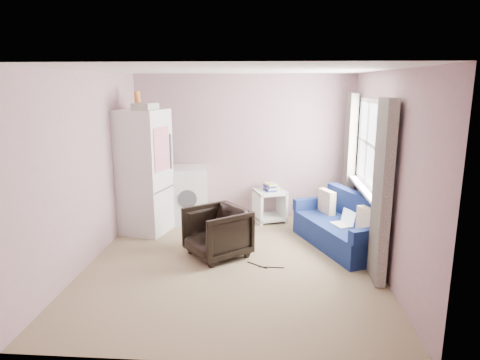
{
  "coord_description": "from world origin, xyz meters",
  "views": [
    {
      "loc": [
        0.47,
        -5.3,
        2.35
      ],
      "look_at": [
        0.05,
        0.6,
        1.0
      ],
      "focal_mm": 32.0,
      "sensor_mm": 36.0,
      "label": 1
    }
  ],
  "objects_px": {
    "side_table": "(270,203)",
    "washing_machine": "(188,193)",
    "sofa": "(345,228)",
    "fridge": "(144,171)",
    "armchair": "(217,230)"
  },
  "relations": [
    {
      "from": "side_table",
      "to": "washing_machine",
      "type": "bearing_deg",
      "value": -176.4
    },
    {
      "from": "side_table",
      "to": "sofa",
      "type": "relative_size",
      "value": 0.36
    },
    {
      "from": "washing_machine",
      "to": "side_table",
      "type": "relative_size",
      "value": 1.41
    },
    {
      "from": "washing_machine",
      "to": "sofa",
      "type": "height_order",
      "value": "washing_machine"
    },
    {
      "from": "fridge",
      "to": "sofa",
      "type": "xyz_separation_m",
      "value": [
        3.08,
        -0.42,
        -0.72
      ]
    },
    {
      "from": "armchair",
      "to": "side_table",
      "type": "relative_size",
      "value": 1.12
    },
    {
      "from": "side_table",
      "to": "sofa",
      "type": "xyz_separation_m",
      "value": [
        1.1,
        -1.1,
        -0.04
      ]
    },
    {
      "from": "washing_machine",
      "to": "armchair",
      "type": "bearing_deg",
      "value": -74.47
    },
    {
      "from": "fridge",
      "to": "washing_machine",
      "type": "distance_m",
      "value": 0.96
    },
    {
      "from": "fridge",
      "to": "sofa",
      "type": "distance_m",
      "value": 3.19
    },
    {
      "from": "armchair",
      "to": "fridge",
      "type": "xyz_separation_m",
      "value": [
        -1.26,
        0.93,
        0.61
      ]
    },
    {
      "from": "washing_machine",
      "to": "side_table",
      "type": "bearing_deg",
      "value": -5.4
    },
    {
      "from": "armchair",
      "to": "washing_machine",
      "type": "height_order",
      "value": "washing_machine"
    },
    {
      "from": "armchair",
      "to": "washing_machine",
      "type": "distance_m",
      "value": 1.67
    },
    {
      "from": "armchair",
      "to": "fridge",
      "type": "bearing_deg",
      "value": -164.97
    }
  ]
}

